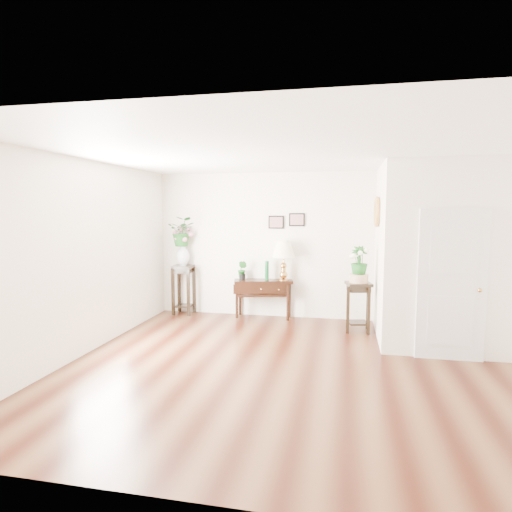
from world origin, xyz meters
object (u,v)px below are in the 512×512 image
(plant_stand_a, at_px, (184,290))
(plant_stand_b, at_px, (358,307))
(console_table, at_px, (263,299))
(table_lamp, at_px, (284,262))

(plant_stand_a, bearing_deg, plant_stand_b, -9.88)
(plant_stand_b, bearing_deg, console_table, 161.39)
(console_table, height_order, table_lamp, table_lamp)
(table_lamp, distance_m, plant_stand_b, 1.64)
(table_lamp, height_order, plant_stand_a, table_lamp)
(plant_stand_a, relative_size, plant_stand_b, 1.16)
(table_lamp, bearing_deg, console_table, 180.00)
(console_table, bearing_deg, table_lamp, -14.02)
(console_table, xyz_separation_m, plant_stand_b, (1.77, -0.60, 0.05))
(console_table, bearing_deg, plant_stand_b, -32.63)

